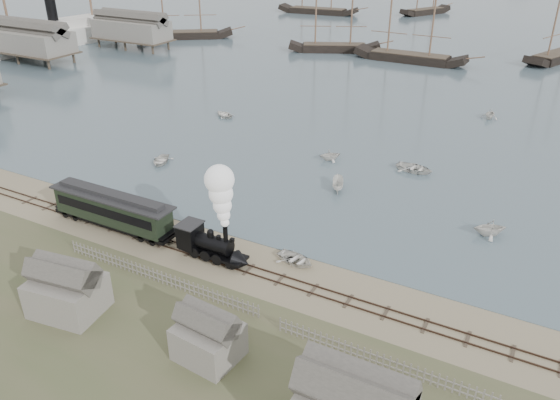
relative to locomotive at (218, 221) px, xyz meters
The scene contains 21 objects.
ground 5.87m from the locomotive, 27.43° to the left, with size 600.00×600.00×0.00m, color tan.
harbor_water 172.09m from the locomotive, 88.72° to the left, with size 600.00×336.00×0.06m, color #4D646F.
rail_track 5.49m from the locomotive, ahead, with size 120.00×1.80×0.16m.
picket_fence_west 6.90m from the locomotive, 117.90° to the right, with size 19.00×0.10×1.20m, color gray, non-canonical shape.
picket_fence_east 17.70m from the locomotive, 18.59° to the right, with size 15.00×0.10×1.20m, color gray, non-canonical shape.
shed_left 13.20m from the locomotive, 119.20° to the right, with size 5.00×4.00×4.10m, color gray, non-canonical shape.
shed_mid 12.24m from the locomotive, 59.66° to the right, with size 4.00×3.50×3.60m, color gray, non-canonical shape.
western_wharf 83.48m from the locomotive, 149.79° to the left, with size 36.00×56.00×8.00m, color gray, non-canonical shape.
locomotive is the anchor object (origin of this frame).
passenger_coach 12.24m from the locomotive, behind, with size 13.47×2.60×3.27m.
beached_dinghy 7.41m from the locomotive, 26.07° to the left, with size 3.52×2.52×0.73m, color white.
steamship 103.03m from the locomotive, 145.75° to the left, with size 51.22×8.54×11.20m, color white, non-canonical shape.
rowboat_0 23.47m from the locomotive, 142.00° to the left, with size 3.53×2.52×0.73m, color white.
rowboat_1 25.13m from the locomotive, 91.55° to the left, with size 2.68×2.31×1.41m, color white.
rowboat_2 18.31m from the locomotive, 79.07° to the left, with size 3.16×1.19×1.22m, color white.
rowboat_3 28.28m from the locomotive, 70.36° to the left, with size 4.32×3.09×0.90m, color white.
rowboat_4 25.20m from the locomotive, 38.29° to the left, with size 3.09×2.67×1.63m, color white.
rowboat_6 39.34m from the locomotive, 123.19° to the left, with size 3.34×2.39×0.69m, color white.
rowboat_7 52.61m from the locomotive, 74.76° to the left, with size 2.83×2.44×1.49m, color white.
schooner_1 86.60m from the locomotive, 106.87° to the left, with size 20.28×4.68×20.00m, color black, non-canonical shape.
schooner_2 81.69m from the locomotive, 95.20° to the left, with size 23.22×5.36×20.00m, color black, non-canonical shape.
Camera 1 is at (19.50, -34.33, 26.19)m, focal length 35.00 mm.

